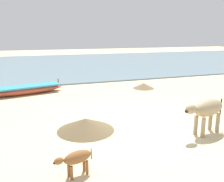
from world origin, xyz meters
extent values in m
plane|color=beige|center=(0.00, 0.00, 0.00)|extent=(80.00, 80.00, 0.00)
cube|color=slate|center=(0.00, 17.06, 0.04)|extent=(60.00, 20.00, 0.08)
ellipsoid|color=#B74733|center=(-3.53, 5.62, 0.20)|extent=(3.67, 1.59, 0.40)
cube|color=#3399BF|center=(-3.53, 5.62, 0.37)|extent=(3.25, 1.48, 0.07)
cube|color=olive|center=(-3.27, 5.68, 0.31)|extent=(0.27, 0.71, 0.04)
cylinder|color=olive|center=(-1.92, 5.98, 0.50)|extent=(0.06, 0.06, 0.20)
ellipsoid|color=tan|center=(1.44, -1.14, 0.78)|extent=(1.22, 0.70, 0.50)
ellipsoid|color=tan|center=(0.70, -1.31, 0.87)|extent=(0.42, 0.31, 0.27)
sphere|color=#2D2119|center=(0.54, -1.35, 0.84)|extent=(0.12, 0.12, 0.10)
cylinder|color=tan|center=(1.14, -1.34, 0.29)|extent=(0.11, 0.11, 0.57)
cylinder|color=tan|center=(1.09, -1.09, 0.29)|extent=(0.11, 0.11, 0.57)
cylinder|color=tan|center=(1.79, -1.19, 0.29)|extent=(0.11, 0.11, 0.57)
cylinder|color=tan|center=(1.73, -0.94, 0.29)|extent=(0.11, 0.11, 0.57)
cylinder|color=#2D2119|center=(2.03, -1.00, 0.73)|extent=(0.04, 0.04, 0.47)
ellipsoid|color=brown|center=(-2.55, -2.04, 0.42)|extent=(0.65, 0.40, 0.26)
ellipsoid|color=brown|center=(-2.94, -2.15, 0.46)|extent=(0.22, 0.17, 0.14)
sphere|color=#2D2119|center=(-3.03, -2.17, 0.44)|extent=(0.07, 0.07, 0.06)
cylinder|color=brown|center=(-2.71, -2.15, 0.15)|extent=(0.06, 0.06, 0.30)
cylinder|color=brown|center=(-2.74, -2.02, 0.15)|extent=(0.06, 0.06, 0.30)
cylinder|color=brown|center=(-2.37, -2.05, 0.15)|extent=(0.06, 0.06, 0.30)
cylinder|color=brown|center=(-2.40, -1.92, 0.15)|extent=(0.06, 0.06, 0.30)
cylinder|color=#2D2119|center=(-2.25, -1.95, 0.39)|extent=(0.02, 0.02, 0.25)
cone|color=brown|center=(-1.85, 0.24, 0.19)|extent=(1.87, 1.87, 0.38)
cone|color=#7A6647|center=(2.44, 4.88, 0.14)|extent=(1.38, 1.38, 0.29)
camera|label=1|loc=(-3.37, -6.43, 2.83)|focal=38.56mm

